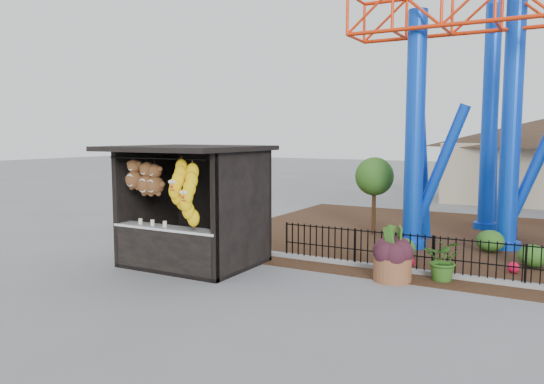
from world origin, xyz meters
The scene contains 9 objects.
ground centered at (0.00, 0.00, 0.00)m, with size 120.00×120.00×0.00m, color slate.
mulch_bed centered at (4.00, 8.00, 0.01)m, with size 18.00×12.00×0.02m, color #331E11.
curb centered at (4.00, 3.00, 0.06)m, with size 18.00×0.18×0.12m, color gray.
prize_booth centered at (-2.98, 0.89, 1.54)m, with size 3.50×3.40×3.12m.
picket_fence centered at (4.90, 3.00, 0.50)m, with size 12.20×0.06×1.00m, color black, non-canonical shape.
terracotta_planter centered at (2.05, 2.13, 0.29)m, with size 0.88×0.88×0.57m, color brown.
planter_foliage centered at (2.05, 2.13, 0.89)m, with size 0.70×0.70×0.64m, color black.
potted_plant centered at (3.11, 2.70, 0.50)m, with size 0.90×0.78×1.00m, color #24601C.
landscaping centered at (4.53, 5.44, 0.29)m, with size 7.66×3.53×0.63m.
Camera 1 is at (5.49, -9.81, 3.40)m, focal length 35.00 mm.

